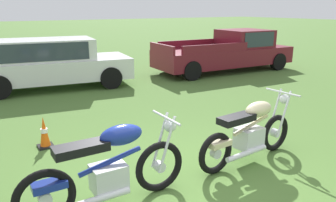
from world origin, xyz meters
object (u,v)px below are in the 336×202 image
Objects in this scene: motorcycle_blue at (109,169)px; pickup_truck_burgundy at (230,50)px; traffic_cone at (44,133)px; motorcycle_cream at (250,132)px; car_white at (46,60)px.

pickup_truck_burgundy is (7.29, 5.89, 0.26)m from motorcycle_blue.
traffic_cone is at bearing -150.49° from pickup_truck_burgundy.
pickup_truck_burgundy reaches higher than motorcycle_blue.
pickup_truck_burgundy reaches higher than motorcycle_cream.
car_white is 6.49m from pickup_truck_burgundy.
pickup_truck_burgundy is at bearing 2.40° from car_white.
car_white is 0.85× the size of pickup_truck_burgundy.
motorcycle_cream reaches higher than traffic_cone.
car_white is (-1.46, 6.62, 0.36)m from motorcycle_cream.
car_white is 4.57m from traffic_cone.
pickup_truck_burgundy is 8.40m from traffic_cone.
traffic_cone is (-2.55, 2.22, -0.23)m from motorcycle_cream.
car_white is (0.84, 6.62, 0.34)m from motorcycle_blue.
motorcycle_blue is 3.86× the size of traffic_cone.
motorcycle_cream is 3.64× the size of traffic_cone.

